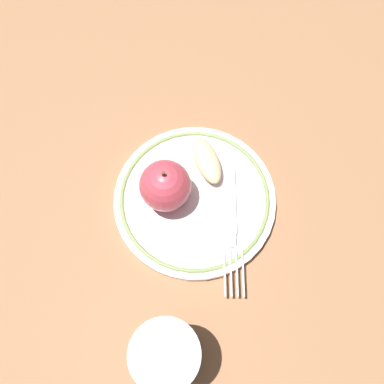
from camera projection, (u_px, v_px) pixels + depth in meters
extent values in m
plane|color=#946443|center=(194.00, 210.00, 0.61)|extent=(2.00, 2.00, 0.00)
cylinder|color=white|center=(192.00, 200.00, 0.61)|extent=(0.23, 0.23, 0.01)
torus|color=#7A9250|center=(192.00, 198.00, 0.60)|extent=(0.21, 0.21, 0.01)
sphere|color=#BE3E4D|center=(165.00, 186.00, 0.57)|extent=(0.07, 0.07, 0.07)
cylinder|color=brown|center=(163.00, 174.00, 0.53)|extent=(0.00, 0.00, 0.01)
ellipsoid|color=beige|center=(207.00, 160.00, 0.60)|extent=(0.08, 0.06, 0.02)
cube|color=silver|center=(232.00, 199.00, 0.59)|extent=(0.10, 0.02, 0.00)
cube|color=silver|center=(233.00, 241.00, 0.57)|extent=(0.02, 0.01, 0.00)
cube|color=silver|center=(225.00, 271.00, 0.56)|extent=(0.06, 0.01, 0.00)
cube|color=silver|center=(231.00, 271.00, 0.56)|extent=(0.06, 0.01, 0.00)
cube|color=silver|center=(237.00, 272.00, 0.56)|extent=(0.06, 0.01, 0.00)
cube|color=silver|center=(243.00, 272.00, 0.56)|extent=(0.06, 0.01, 0.00)
cylinder|color=silver|center=(167.00, 355.00, 0.49)|extent=(0.08, 0.08, 0.10)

